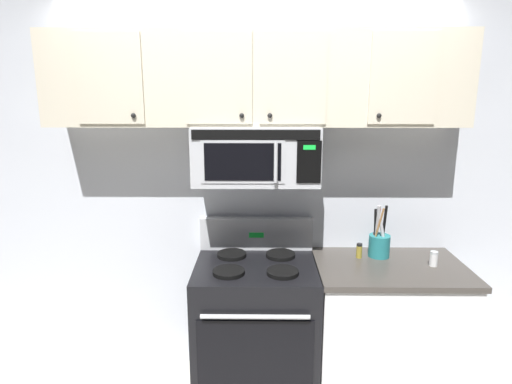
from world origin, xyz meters
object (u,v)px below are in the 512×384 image
(stove_range, at_px, (256,327))
(over_range_microwave, at_px, (256,155))
(utensil_crock_teal, at_px, (379,243))
(spice_jar, at_px, (359,251))
(salt_shaker, at_px, (434,259))

(stove_range, height_order, over_range_microwave, over_range_microwave)
(utensil_crock_teal, distance_m, spice_jar, 0.14)
(stove_range, xyz_separation_m, spice_jar, (0.67, 0.12, 0.48))
(over_range_microwave, distance_m, salt_shaker, 1.27)
(over_range_microwave, height_order, utensil_crock_teal, over_range_microwave)
(over_range_microwave, xyz_separation_m, spice_jar, (0.67, 0.01, -0.63))
(stove_range, relative_size, salt_shaker, 11.92)
(salt_shaker, bearing_deg, stove_range, 179.62)
(stove_range, height_order, utensil_crock_teal, utensil_crock_teal)
(salt_shaker, relative_size, spice_jar, 0.97)
(stove_range, bearing_deg, over_range_microwave, 90.14)
(utensil_crock_teal, bearing_deg, over_range_microwave, -177.65)
(stove_range, bearing_deg, salt_shaker, -0.38)
(over_range_microwave, height_order, salt_shaker, over_range_microwave)
(spice_jar, bearing_deg, salt_shaker, -16.96)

